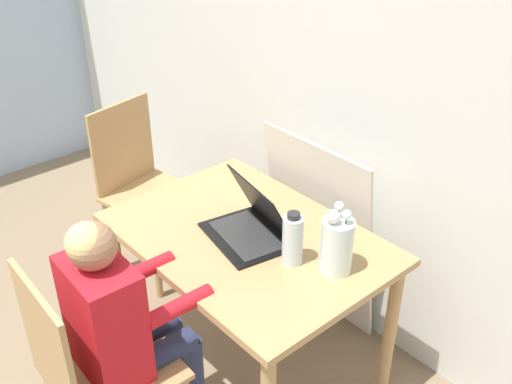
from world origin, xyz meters
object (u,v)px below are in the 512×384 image
laptop (253,223)px  chair_spare (143,189)px  chair_occupied (94,375)px  water_bottle (293,239)px  flower_vase (337,244)px  person_seated (122,320)px

laptop → chair_spare: bearing=-173.4°
chair_spare → laptop: bearing=-105.9°
chair_occupied → water_bottle: size_ratio=4.42×
flower_vase → chair_spare: bearing=-179.8°
person_seated → water_bottle: bearing=-106.8°
laptop → water_bottle: bearing=10.8°
flower_vase → water_bottle: 0.16m
chair_spare → laptop: (0.93, -0.07, 0.29)m
chair_spare → flower_vase: 1.33m
laptop → water_bottle: laptop is taller
chair_occupied → person_seated: person_seated is taller
chair_occupied → water_bottle: 0.81m
person_seated → chair_spare: bearing=-32.7°
water_bottle → person_seated: bearing=-108.9°
chair_occupied → water_bottle: bearing=-104.0°
chair_spare → water_bottle: water_bottle is taller
chair_occupied → person_seated: size_ratio=0.86×
laptop → person_seated: bearing=-77.3°
chair_spare → person_seated: (0.95, -0.66, 0.17)m
chair_occupied → person_seated: (0.00, 0.13, 0.17)m
person_seated → laptop: 0.60m
chair_spare → flower_vase: (1.28, 0.00, 0.34)m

